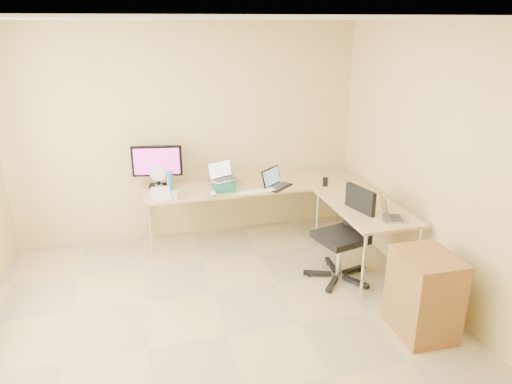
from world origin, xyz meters
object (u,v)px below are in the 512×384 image
object	(u,v)px
water_bottle	(170,181)
office_chair	(340,235)
desk_main	(254,212)
mug	(176,195)
desk_return	(363,236)
laptop_black	(277,178)
desk_fan	(158,176)
cabinet	(424,295)
keyboard	(257,191)
laptop_return	(394,210)
monitor	(157,166)
laptop_center	(224,171)

from	to	relation	value
water_bottle	office_chair	bearing A→B (deg)	-35.78
desk_main	mug	world-z (taller)	mug
desk_return	laptop_black	bearing A→B (deg)	132.63
desk_main	laptop_black	size ratio (longest dim) A/B	7.49
desk_fan	cabinet	distance (m)	3.21
desk_return	desk_fan	bearing A→B (deg)	150.27
laptop_black	office_chair	bearing A→B (deg)	-109.94
keyboard	laptop_black	bearing A→B (deg)	15.31
mug	laptop_return	xyz separation A→B (m)	(2.02, -1.12, 0.05)
monitor	keyboard	xyz separation A→B (m)	(1.09, -0.50, -0.24)
monitor	laptop_center	xyz separation A→B (m)	(0.77, -0.14, -0.09)
desk_return	laptop_black	xyz separation A→B (m)	(-0.74, 0.81, 0.48)
laptop_return	desk_fan	bearing A→B (deg)	65.96
desk_main	laptop_center	xyz separation A→B (m)	(-0.36, 0.06, 0.53)
monitor	cabinet	size ratio (longest dim) A/B	0.76
desk_return	water_bottle	xyz separation A→B (m)	(-1.98, 0.99, 0.49)
desk_return	mug	bearing A→B (deg)	160.09
office_chair	mug	bearing A→B (deg)	136.96
laptop_center	water_bottle	distance (m)	0.65
mug	desk_fan	bearing A→B (deg)	107.97
laptop_black	office_chair	xyz separation A→B (m)	(0.39, -0.98, -0.34)
mug	office_chair	world-z (taller)	office_chair
laptop_black	desk_fan	size ratio (longest dim) A/B	1.44
keyboard	laptop_return	bearing A→B (deg)	-51.62
keyboard	mug	xyz separation A→B (m)	(-0.93, 0.00, 0.04)
laptop_center	mug	world-z (taller)	laptop_center
desk_main	desk_return	bearing A→B (deg)	-45.73
keyboard	office_chair	world-z (taller)	office_chair
desk_return	keyboard	xyz separation A→B (m)	(-1.01, 0.70, 0.37)
mug	desk_fan	size ratio (longest dim) A/B	0.42
water_bottle	cabinet	xyz separation A→B (m)	(1.94, -2.21, -0.49)
desk_main	laptop_center	world-z (taller)	laptop_center
water_bottle	office_chair	world-z (taller)	office_chair
desk_main	laptop_black	world-z (taller)	laptop_black
monitor	keyboard	world-z (taller)	monitor
keyboard	water_bottle	world-z (taller)	water_bottle
desk_fan	laptop_return	bearing A→B (deg)	-17.37
keyboard	cabinet	size ratio (longest dim) A/B	0.54
monitor	office_chair	xyz separation A→B (m)	(1.74, -1.38, -0.48)
desk_return	keyboard	size ratio (longest dim) A/B	3.16
keyboard	cabinet	distance (m)	2.18
laptop_return	office_chair	distance (m)	0.60
office_chair	cabinet	distance (m)	1.09
keyboard	office_chair	xyz separation A→B (m)	(0.66, -0.88, -0.24)
monitor	water_bottle	bearing A→B (deg)	-50.49
desk_fan	cabinet	world-z (taller)	desk_fan
desk_fan	cabinet	size ratio (longest dim) A/B	0.32
water_bottle	laptop_black	bearing A→B (deg)	-8.58
monitor	mug	xyz separation A→B (m)	(0.16, -0.50, -0.20)
laptop_center	mug	bearing A→B (deg)	-173.19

